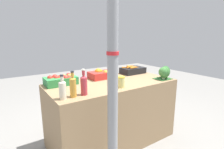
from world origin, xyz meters
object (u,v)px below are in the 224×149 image
(juice_bottle_cloudy, at_px, (63,89))
(juice_bottle_ruby, at_px, (84,84))
(pickle_jar, at_px, (121,82))
(apple_crate, at_px, (61,80))
(broccoli_pile, at_px, (164,72))
(carrot_crate, at_px, (133,70))
(orange_crate, at_px, (103,74))
(support_pole, at_px, (113,67))
(juice_bottle_amber, at_px, (73,86))

(juice_bottle_cloudy, distance_m, juice_bottle_ruby, 0.22)
(juice_bottle_cloudy, relative_size, juice_bottle_ruby, 0.89)
(juice_bottle_ruby, relative_size, pickle_jar, 2.06)
(pickle_jar, bearing_deg, apple_crate, 136.58)
(broccoli_pile, distance_m, pickle_jar, 0.74)
(carrot_crate, relative_size, pickle_jar, 2.90)
(orange_crate, bearing_deg, apple_crate, -179.66)
(support_pole, bearing_deg, carrot_crate, 41.94)
(broccoli_pile, xyz_separation_m, pickle_jar, (-0.74, 0.02, -0.03))
(support_pole, height_order, juice_bottle_ruby, support_pole)
(support_pole, bearing_deg, juice_bottle_amber, 118.55)
(orange_crate, relative_size, broccoli_pile, 1.62)
(support_pole, height_order, juice_bottle_cloudy, support_pole)
(apple_crate, relative_size, pickle_jar, 2.90)
(apple_crate, distance_m, juice_bottle_cloudy, 0.54)
(support_pole, distance_m, orange_crate, 1.04)
(carrot_crate, distance_m, juice_bottle_amber, 1.31)
(juice_bottle_cloudy, bearing_deg, orange_crate, 34.45)
(apple_crate, height_order, orange_crate, orange_crate)
(apple_crate, xyz_separation_m, broccoli_pile, (1.28, -0.53, 0.04))
(juice_bottle_amber, bearing_deg, support_pole, -61.45)
(carrot_crate, height_order, pickle_jar, carrot_crate)
(support_pole, relative_size, juice_bottle_ruby, 8.75)
(juice_bottle_cloudy, bearing_deg, support_pole, -50.75)
(juice_bottle_cloudy, bearing_deg, carrot_crate, 21.41)
(apple_crate, bearing_deg, juice_bottle_ruby, -82.78)
(apple_crate, relative_size, juice_bottle_ruby, 1.40)
(broccoli_pile, bearing_deg, support_pole, -161.80)
(support_pole, bearing_deg, juice_bottle_ruby, 103.50)
(apple_crate, height_order, broccoli_pile, broccoli_pile)
(juice_bottle_cloudy, xyz_separation_m, juice_bottle_amber, (0.10, 0.00, 0.01))
(juice_bottle_cloudy, bearing_deg, apple_crate, 73.08)
(juice_bottle_ruby, bearing_deg, apple_crate, 97.22)
(broccoli_pile, bearing_deg, juice_bottle_ruby, 179.35)
(support_pole, relative_size, juice_bottle_cloudy, 9.83)
(support_pole, xyz_separation_m, juice_bottle_amber, (-0.21, 0.38, -0.23))
(orange_crate, height_order, juice_bottle_ruby, juice_bottle_ruby)
(apple_crate, height_order, pickle_jar, pickle_jar)
(carrot_crate, xyz_separation_m, pickle_jar, (-0.62, -0.51, 0.01))
(apple_crate, relative_size, juice_bottle_cloudy, 1.58)
(juice_bottle_amber, bearing_deg, carrot_crate, 23.08)
(support_pole, bearing_deg, pickle_jar, 45.82)
(apple_crate, relative_size, orange_crate, 1.00)
(juice_bottle_cloudy, bearing_deg, juice_bottle_ruby, 0.00)
(juice_bottle_ruby, bearing_deg, orange_crate, 44.16)
(support_pole, relative_size, apple_crate, 6.23)
(support_pole, bearing_deg, orange_crate, 63.94)
(orange_crate, relative_size, juice_bottle_ruby, 1.40)
(juice_bottle_amber, bearing_deg, juice_bottle_cloudy, 180.00)
(apple_crate, height_order, carrot_crate, carrot_crate)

